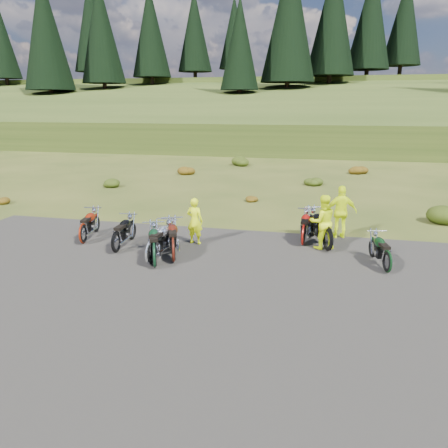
% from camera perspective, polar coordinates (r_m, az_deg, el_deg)
% --- Properties ---
extents(ground, '(300.00, 300.00, 0.00)m').
position_cam_1_polar(ground, '(13.26, -1.64, -5.56)').
color(ground, '#334115').
rests_on(ground, ground).
extents(gravel_pad, '(20.00, 12.00, 0.04)m').
position_cam_1_polar(gravel_pad, '(11.48, -4.19, -9.03)').
color(gravel_pad, black).
rests_on(gravel_pad, ground).
extents(hill_slope, '(300.00, 45.97, 9.37)m').
position_cam_1_polar(hill_slope, '(62.23, 10.27, 10.83)').
color(hill_slope, '#304115').
rests_on(hill_slope, ground).
extents(hill_plateau, '(300.00, 90.00, 9.17)m').
position_cam_1_polar(hill_plateau, '(122.10, 11.84, 12.91)').
color(hill_plateau, '#304115').
rests_on(hill_plateau, ground).
extents(conifer_13, '(5.72, 5.72, 15.00)m').
position_cam_1_polar(conifer_13, '(97.54, -26.99, 20.43)').
color(conifer_13, black).
rests_on(conifer_13, ground).
extents(conifer_14, '(5.28, 5.28, 14.00)m').
position_cam_1_polar(conifer_14, '(98.95, -21.83, 21.28)').
color(conifer_14, black).
rests_on(conifer_14, ground).
extents(conifer_15, '(7.92, 7.92, 20.00)m').
position_cam_1_polar(conifer_15, '(101.46, -16.93, 23.58)').
color(conifer_15, black).
rests_on(conifer_15, ground).
extents(conifer_16, '(7.48, 7.48, 19.00)m').
position_cam_1_polar(conifer_16, '(76.50, -22.31, 22.29)').
color(conifer_16, black).
rests_on(conifer_16, ground).
extents(conifer_17, '(7.04, 7.04, 18.00)m').
position_cam_1_polar(conifer_17, '(78.67, -15.78, 23.12)').
color(conifer_17, black).
rests_on(conifer_17, ground).
extents(conifer_18, '(6.60, 6.60, 17.00)m').
position_cam_1_polar(conifer_18, '(81.68, -9.60, 23.64)').
color(conifer_18, black).
rests_on(conifer_18, ground).
extents(conifer_19, '(6.16, 6.16, 16.00)m').
position_cam_1_polar(conifer_19, '(85.43, -3.87, 23.91)').
color(conifer_19, black).
rests_on(conifer_19, ground).
extents(conifer_20, '(5.72, 5.72, 15.00)m').
position_cam_1_polar(conifer_20, '(89.77, 1.34, 23.71)').
color(conifer_20, black).
rests_on(conifer_20, ground).
extents(conifer_21, '(5.28, 5.28, 14.00)m').
position_cam_1_polar(conifer_21, '(63.63, 2.08, 22.50)').
color(conifer_21, black).
rests_on(conifer_21, ground).
extents(conifer_22, '(7.92, 7.92, 20.00)m').
position_cam_1_polar(conifer_22, '(69.30, 8.56, 25.29)').
color(conifer_22, black).
rests_on(conifer_22, ground).
extents(conifer_23, '(7.48, 7.48, 19.00)m').
position_cam_1_polar(conifer_23, '(75.05, 14.04, 24.79)').
color(conifer_23, black).
rests_on(conifer_23, ground).
extents(conifer_24, '(7.04, 7.04, 18.00)m').
position_cam_1_polar(conifer_24, '(81.29, 18.66, 24.21)').
color(conifer_24, black).
rests_on(conifer_24, ground).
extents(conifer_25, '(6.60, 6.60, 17.00)m').
position_cam_1_polar(conifer_25, '(87.89, 22.56, 23.47)').
color(conifer_25, black).
rests_on(conifer_25, ground).
extents(shrub_0, '(0.77, 0.77, 0.45)m').
position_cam_1_polar(shrub_0, '(23.94, -26.63, 2.91)').
color(shrub_0, '#65380C').
rests_on(shrub_0, ground).
extents(shrub_1, '(1.03, 1.03, 0.61)m').
position_cam_1_polar(shrub_1, '(26.67, -14.60, 5.36)').
color(shrub_1, '#22370D').
rests_on(shrub_1, ground).
extents(shrub_2, '(1.30, 1.30, 0.77)m').
position_cam_1_polar(shrub_2, '(30.38, -5.09, 7.12)').
color(shrub_2, '#65380C').
rests_on(shrub_2, ground).
extents(shrub_3, '(1.56, 1.56, 0.92)m').
position_cam_1_polar(shrub_3, '(34.74, 2.24, 8.35)').
color(shrub_3, '#22370D').
rests_on(shrub_3, ground).
extents(shrub_4, '(0.77, 0.77, 0.45)m').
position_cam_1_polar(shrub_4, '(21.94, 3.43, 3.52)').
color(shrub_4, '#65380C').
rests_on(shrub_4, ground).
extents(shrub_5, '(1.03, 1.03, 0.61)m').
position_cam_1_polar(shrub_5, '(26.85, 11.50, 5.61)').
color(shrub_5, '#22370D').
rests_on(shrub_5, ground).
extents(shrub_6, '(1.30, 1.30, 0.77)m').
position_cam_1_polar(shrub_6, '(32.14, 17.04, 6.97)').
color(shrub_6, '#65380C').
rests_on(shrub_6, ground).
extents(motorcycle_0, '(0.78, 2.07, 1.07)m').
position_cam_1_polar(motorcycle_0, '(14.81, -13.81, -3.72)').
color(motorcycle_0, black).
rests_on(motorcycle_0, ground).
extents(motorcycle_1, '(1.02, 2.11, 1.06)m').
position_cam_1_polar(motorcycle_1, '(16.09, -17.82, -2.50)').
color(motorcycle_1, maroon).
rests_on(motorcycle_1, ground).
extents(motorcycle_2, '(1.47, 2.26, 1.12)m').
position_cam_1_polar(motorcycle_2, '(13.28, -9.01, -5.71)').
color(motorcycle_2, black).
rests_on(motorcycle_2, ground).
extents(motorcycle_3, '(0.87, 2.25, 1.16)m').
position_cam_1_polar(motorcycle_3, '(13.52, -9.38, -5.35)').
color(motorcycle_3, silver).
rests_on(motorcycle_3, ground).
extents(motorcycle_4, '(1.44, 2.30, 1.14)m').
position_cam_1_polar(motorcycle_4, '(13.66, -6.59, -5.01)').
color(motorcycle_4, '#47140B').
rests_on(motorcycle_4, ground).
extents(motorcycle_5, '(1.60, 2.47, 1.23)m').
position_cam_1_polar(motorcycle_5, '(14.95, 13.30, -3.52)').
color(motorcycle_5, black).
rests_on(motorcycle_5, ground).
extents(motorcycle_6, '(0.75, 2.07, 1.07)m').
position_cam_1_polar(motorcycle_6, '(15.36, 10.24, -2.82)').
color(motorcycle_6, maroon).
rests_on(motorcycle_6, ground).
extents(motorcycle_7, '(1.04, 1.96, 0.98)m').
position_cam_1_polar(motorcycle_7, '(13.60, 20.41, -6.02)').
color(motorcycle_7, black).
rests_on(motorcycle_7, ground).
extents(person_middle, '(0.65, 0.48, 1.62)m').
position_cam_1_polar(person_middle, '(15.12, -3.83, 0.30)').
color(person_middle, '#D5EB0C').
rests_on(person_middle, ground).
extents(person_right_a, '(1.07, 0.95, 1.83)m').
position_cam_1_polar(person_right_a, '(14.92, 12.74, 0.17)').
color(person_right_a, '#D5EB0C').
rests_on(person_right_a, ground).
extents(person_right_b, '(1.20, 0.71, 1.91)m').
position_cam_1_polar(person_right_b, '(16.28, 15.05, 1.43)').
color(person_right_b, '#D5EB0C').
rests_on(person_right_b, ground).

